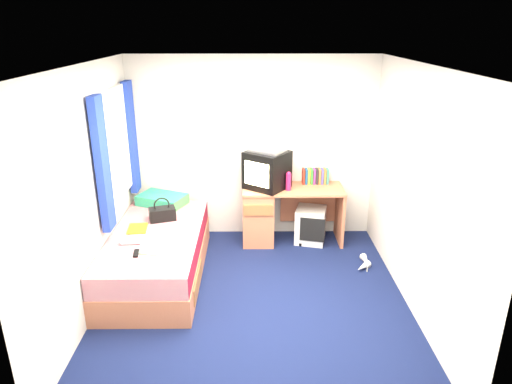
{
  "coord_description": "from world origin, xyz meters",
  "views": [
    {
      "loc": [
        -0.01,
        -4.12,
        2.74
      ],
      "look_at": [
        0.03,
        0.7,
        0.96
      ],
      "focal_mm": 32.0,
      "sensor_mm": 36.0,
      "label": 1
    }
  ],
  "objects_px": {
    "crt_tv": "(267,170)",
    "bed": "(157,255)",
    "desk": "(271,212)",
    "colour_swatch_fan": "(148,253)",
    "picture_frame": "(324,178)",
    "handbag": "(162,213)",
    "aerosol_can": "(284,181)",
    "vcr": "(267,149)",
    "storage_cube": "(310,225)",
    "towel": "(175,238)",
    "magazine": "(138,228)",
    "water_bottle": "(131,241)",
    "pillow": "(162,200)",
    "remote_control": "(136,253)",
    "white_heels": "(364,264)",
    "pink_water_bottle": "(288,182)"
  },
  "relations": [
    {
      "from": "vcr",
      "to": "water_bottle",
      "type": "relative_size",
      "value": 2.1
    },
    {
      "from": "crt_tv",
      "to": "magazine",
      "type": "height_order",
      "value": "crt_tv"
    },
    {
      "from": "pillow",
      "to": "magazine",
      "type": "height_order",
      "value": "pillow"
    },
    {
      "from": "pink_water_bottle",
      "to": "towel",
      "type": "bearing_deg",
      "value": -140.45
    },
    {
      "from": "towel",
      "to": "pillow",
      "type": "bearing_deg",
      "value": 106.81
    },
    {
      "from": "water_bottle",
      "to": "towel",
      "type": "bearing_deg",
      "value": 3.65
    },
    {
      "from": "desk",
      "to": "magazine",
      "type": "xyz_separation_m",
      "value": [
        -1.57,
        -0.81,
        0.14
      ]
    },
    {
      "from": "desk",
      "to": "colour_swatch_fan",
      "type": "distance_m",
      "value": 1.94
    },
    {
      "from": "white_heels",
      "to": "remote_control",
      "type": "bearing_deg",
      "value": -165.07
    },
    {
      "from": "aerosol_can",
      "to": "desk",
      "type": "bearing_deg",
      "value": -178.69
    },
    {
      "from": "magazine",
      "to": "remote_control",
      "type": "distance_m",
      "value": 0.62
    },
    {
      "from": "crt_tv",
      "to": "bed",
      "type": "bearing_deg",
      "value": -107.9
    },
    {
      "from": "crt_tv",
      "to": "white_heels",
      "type": "bearing_deg",
      "value": 3.75
    },
    {
      "from": "bed",
      "to": "picture_frame",
      "type": "xyz_separation_m",
      "value": [
        2.04,
        1.09,
        0.55
      ]
    },
    {
      "from": "colour_swatch_fan",
      "to": "white_heels",
      "type": "bearing_deg",
      "value": 15.58
    },
    {
      "from": "picture_frame",
      "to": "aerosol_can",
      "type": "height_order",
      "value": "aerosol_can"
    },
    {
      "from": "towel",
      "to": "storage_cube",
      "type": "bearing_deg",
      "value": 35.0
    },
    {
      "from": "vcr",
      "to": "towel",
      "type": "bearing_deg",
      "value": -96.75
    },
    {
      "from": "towel",
      "to": "white_heels",
      "type": "xyz_separation_m",
      "value": [
        2.17,
        0.42,
        -0.55
      ]
    },
    {
      "from": "pillow",
      "to": "desk",
      "type": "height_order",
      "value": "desk"
    },
    {
      "from": "desk",
      "to": "crt_tv",
      "type": "relative_size",
      "value": 1.99
    },
    {
      "from": "pillow",
      "to": "vcr",
      "type": "xyz_separation_m",
      "value": [
        1.36,
        0.05,
        0.67
      ]
    },
    {
      "from": "storage_cube",
      "to": "handbag",
      "type": "relative_size",
      "value": 1.38
    },
    {
      "from": "bed",
      "to": "vcr",
      "type": "bearing_deg",
      "value": 35.74
    },
    {
      "from": "aerosol_can",
      "to": "vcr",
      "type": "bearing_deg",
      "value": 179.92
    },
    {
      "from": "towel",
      "to": "white_heels",
      "type": "height_order",
      "value": "towel"
    },
    {
      "from": "pink_water_bottle",
      "to": "colour_swatch_fan",
      "type": "height_order",
      "value": "pink_water_bottle"
    },
    {
      "from": "desk",
      "to": "white_heels",
      "type": "distance_m",
      "value": 1.37
    },
    {
      "from": "bed",
      "to": "handbag",
      "type": "relative_size",
      "value": 5.86
    },
    {
      "from": "magazine",
      "to": "handbag",
      "type": "bearing_deg",
      "value": 46.92
    },
    {
      "from": "crt_tv",
      "to": "towel",
      "type": "relative_size",
      "value": 2.08
    },
    {
      "from": "bed",
      "to": "storage_cube",
      "type": "relative_size",
      "value": 4.26
    },
    {
      "from": "bed",
      "to": "towel",
      "type": "distance_m",
      "value": 0.48
    },
    {
      "from": "vcr",
      "to": "white_heels",
      "type": "relative_size",
      "value": 1.15
    },
    {
      "from": "bed",
      "to": "towel",
      "type": "height_order",
      "value": "towel"
    },
    {
      "from": "bed",
      "to": "colour_swatch_fan",
      "type": "height_order",
      "value": "colour_swatch_fan"
    },
    {
      "from": "pink_water_bottle",
      "to": "remote_control",
      "type": "bearing_deg",
      "value": -141.27
    },
    {
      "from": "vcr",
      "to": "colour_swatch_fan",
      "type": "relative_size",
      "value": 1.91
    },
    {
      "from": "crt_tv",
      "to": "pink_water_bottle",
      "type": "height_order",
      "value": "crt_tv"
    },
    {
      "from": "handbag",
      "to": "magazine",
      "type": "distance_m",
      "value": 0.36
    },
    {
      "from": "desk",
      "to": "pink_water_bottle",
      "type": "xyz_separation_m",
      "value": [
        0.21,
        -0.1,
        0.45
      ]
    },
    {
      "from": "desk",
      "to": "crt_tv",
      "type": "xyz_separation_m",
      "value": [
        -0.07,
        0.0,
        0.58
      ]
    },
    {
      "from": "water_bottle",
      "to": "desk",
      "type": "bearing_deg",
      "value": 37.62
    },
    {
      "from": "picture_frame",
      "to": "handbag",
      "type": "xyz_separation_m",
      "value": [
        -2.03,
        -0.72,
        -0.2
      ]
    },
    {
      "from": "picture_frame",
      "to": "remote_control",
      "type": "xyz_separation_m",
      "value": [
        -2.14,
        -1.59,
        -0.27
      ]
    },
    {
      "from": "handbag",
      "to": "white_heels",
      "type": "relative_size",
      "value": 0.93
    },
    {
      "from": "desk",
      "to": "pink_water_bottle",
      "type": "bearing_deg",
      "value": -25.08
    },
    {
      "from": "picture_frame",
      "to": "magazine",
      "type": "height_order",
      "value": "picture_frame"
    },
    {
      "from": "water_bottle",
      "to": "aerosol_can",
      "type": "bearing_deg",
      "value": 35.1
    },
    {
      "from": "storage_cube",
      "to": "white_heels",
      "type": "distance_m",
      "value": 0.93
    }
  ]
}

